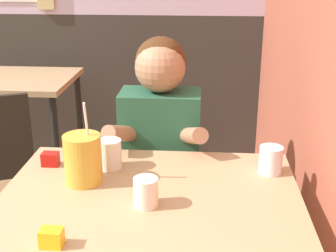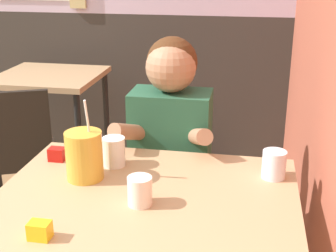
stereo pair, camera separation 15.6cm
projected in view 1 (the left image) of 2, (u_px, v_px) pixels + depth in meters
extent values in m
cube|color=#332D28|center=(93.00, 87.00, 3.58)|extent=(5.52, 0.06, 1.10)
cube|color=tan|center=(148.00, 207.00, 1.48)|extent=(0.98, 0.84, 0.04)
cylinder|color=black|center=(55.00, 237.00, 2.00)|extent=(0.04, 0.04, 0.73)
cylinder|color=black|center=(269.00, 247.00, 1.93)|extent=(0.04, 0.04, 0.73)
cube|color=tan|center=(21.00, 80.00, 3.01)|extent=(0.66, 0.63, 0.04)
cylinder|color=black|center=(57.00, 153.00, 2.86)|extent=(0.04, 0.04, 0.73)
cylinder|color=black|center=(1.00, 121.00, 3.41)|extent=(0.04, 0.04, 0.73)
cylinder|color=black|center=(80.00, 123.00, 3.37)|extent=(0.04, 0.04, 0.73)
cylinder|color=black|center=(32.00, 182.00, 2.81)|extent=(0.03, 0.03, 0.43)
cylinder|color=black|center=(36.00, 211.00, 2.49)|extent=(0.03, 0.03, 0.43)
cube|color=#235138|center=(161.00, 240.00, 2.20)|extent=(0.31, 0.20, 0.47)
cube|color=#235138|center=(161.00, 146.00, 2.04)|extent=(0.34, 0.20, 0.49)
sphere|color=#472814|center=(161.00, 62.00, 1.94)|extent=(0.21, 0.21, 0.21)
sphere|color=#9E7051|center=(160.00, 67.00, 1.92)|extent=(0.21, 0.21, 0.21)
cylinder|color=#9E7051|center=(124.00, 134.00, 1.88)|extent=(0.14, 0.27, 0.15)
cylinder|color=#9E7051|center=(191.00, 135.00, 1.86)|extent=(0.14, 0.27, 0.15)
cylinder|color=gold|center=(83.00, 159.00, 1.58)|extent=(0.13, 0.13, 0.17)
cylinder|color=white|center=(86.00, 122.00, 1.53)|extent=(0.01, 0.04, 0.14)
cylinder|color=silver|center=(271.00, 160.00, 1.66)|extent=(0.08, 0.08, 0.10)
cylinder|color=silver|center=(110.00, 154.00, 1.70)|extent=(0.08, 0.08, 0.11)
cylinder|color=silver|center=(146.00, 192.00, 1.44)|extent=(0.08, 0.08, 0.09)
cube|color=#B7140F|center=(50.00, 159.00, 1.73)|extent=(0.06, 0.04, 0.05)
cube|color=yellow|center=(52.00, 238.00, 1.24)|extent=(0.06, 0.04, 0.05)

